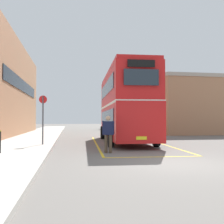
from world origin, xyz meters
The scene contains 8 objects.
ground_plane centered at (0.00, 14.40, 0.00)m, with size 135.60×135.60×0.00m, color #66605B.
sidewalk_left centered at (-6.50, 16.80, 0.07)m, with size 4.00×57.60×0.14m, color #B2ADA3.
depot_building_right centered at (9.97, 22.38, 3.03)m, with size 9.07×15.63×6.04m.
double_decker_bus centered at (0.08, 8.65, 2.51)m, with size 3.22×10.21×4.75m.
single_deck_bus centered at (3.48, 29.34, 1.64)m, with size 3.57×9.92×3.02m.
pedestrian_boarding centered at (-1.87, 3.19, 0.99)m, with size 0.53×0.40×1.71m.
bus_stop_sign centered at (-5.11, 6.39, 1.79)m, with size 0.44×0.08×2.74m.
bay_marking_yellow centered at (0.03, 6.75, 0.00)m, with size 4.82×12.31×0.01m.
Camera 1 is at (-3.63, -8.66, 1.53)m, focal length 41.83 mm.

